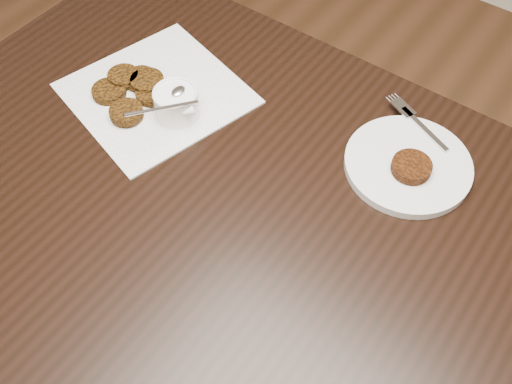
% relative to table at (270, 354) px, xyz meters
% --- Properties ---
extents(table, '(1.52, 0.98, 0.75)m').
position_rel_table_xyz_m(table, '(0.00, 0.00, 0.00)').
color(table, black).
rests_on(table, floor).
extents(napkin, '(0.36, 0.36, 0.00)m').
position_rel_table_xyz_m(napkin, '(-0.39, 0.17, 0.38)').
color(napkin, white).
rests_on(napkin, table).
extents(sauce_ramekin, '(0.11, 0.11, 0.11)m').
position_rel_table_xyz_m(sauce_ramekin, '(-0.32, 0.15, 0.44)').
color(sauce_ramekin, white).
rests_on(sauce_ramekin, napkin).
extents(patty_cluster, '(0.22, 0.22, 0.02)m').
position_rel_table_xyz_m(patty_cluster, '(-0.43, 0.15, 0.39)').
color(patty_cluster, '#5C340C').
rests_on(patty_cluster, napkin).
extents(plate_with_patty, '(0.29, 0.29, 0.03)m').
position_rel_table_xyz_m(plate_with_patty, '(0.07, 0.29, 0.39)').
color(plate_with_patty, silver).
rests_on(plate_with_patty, table).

